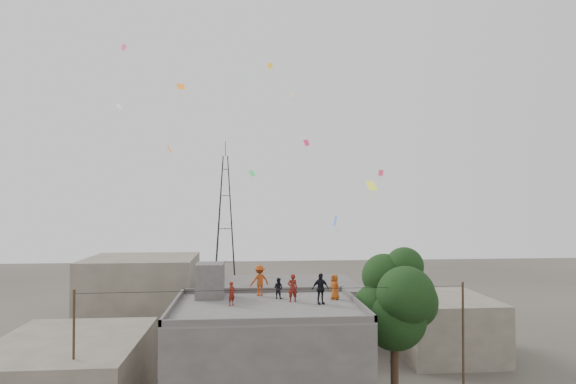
% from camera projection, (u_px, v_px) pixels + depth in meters
% --- Properties ---
extents(main_building, '(10.00, 8.00, 6.10)m').
position_uv_depth(main_building, '(266.00, 363.00, 25.79)').
color(main_building, '#4B4846').
rests_on(main_building, ground).
extents(parapet, '(10.00, 8.00, 0.30)m').
position_uv_depth(parapet, '(266.00, 303.00, 25.86)').
color(parapet, '#4B4846').
rests_on(parapet, main_building).
extents(stair_head_box, '(1.60, 1.80, 2.00)m').
position_uv_depth(stair_head_box, '(210.00, 280.00, 28.19)').
color(stair_head_box, '#4B4846').
rests_on(stair_head_box, main_building).
extents(neighbor_west, '(8.00, 10.00, 4.00)m').
position_uv_depth(neighbor_west, '(68.00, 376.00, 26.82)').
color(neighbor_west, '#655D50').
rests_on(neighbor_west, ground).
extents(neighbor_north, '(12.00, 9.00, 5.00)m').
position_uv_depth(neighbor_north, '(284.00, 313.00, 39.89)').
color(neighbor_north, '#4B4846').
rests_on(neighbor_north, ground).
extents(neighbor_northwest, '(9.00, 8.00, 7.00)m').
position_uv_depth(neighbor_northwest, '(141.00, 298.00, 40.88)').
color(neighbor_northwest, '#655D50').
rests_on(neighbor_northwest, ground).
extents(neighbor_east, '(7.00, 8.00, 4.40)m').
position_uv_depth(neighbor_east, '(443.00, 326.00, 36.92)').
color(neighbor_east, '#655D50').
rests_on(neighbor_east, ground).
extents(tree, '(4.90, 4.60, 9.10)m').
position_uv_depth(tree, '(397.00, 301.00, 27.08)').
color(tree, black).
rests_on(tree, ground).
extents(utility_line, '(20.12, 0.62, 7.40)m').
position_uv_depth(utility_line, '(277.00, 356.00, 24.60)').
color(utility_line, black).
rests_on(utility_line, ground).
extents(transmission_tower, '(2.97, 2.97, 20.01)m').
position_uv_depth(transmission_tower, '(225.00, 222.00, 65.42)').
color(transmission_tower, black).
rests_on(transmission_tower, ground).
extents(person_red_adult, '(0.60, 0.43, 1.55)m').
position_uv_depth(person_red_adult, '(293.00, 288.00, 26.93)').
color(person_red_adult, maroon).
rests_on(person_red_adult, main_building).
extents(person_orange_child, '(0.78, 0.84, 1.43)m').
position_uv_depth(person_orange_child, '(335.00, 287.00, 27.64)').
color(person_orange_child, '#AD4913').
rests_on(person_orange_child, main_building).
extents(person_dark_child, '(0.73, 0.70, 1.20)m').
position_uv_depth(person_dark_child, '(278.00, 288.00, 27.88)').
color(person_dark_child, black).
rests_on(person_dark_child, main_building).
extents(person_dark_adult, '(1.06, 0.67, 1.68)m').
position_uv_depth(person_dark_adult, '(320.00, 289.00, 26.36)').
color(person_dark_adult, black).
rests_on(person_dark_adult, main_building).
extents(person_orange_adult, '(1.34, 1.06, 1.82)m').
position_uv_depth(person_orange_adult, '(260.00, 280.00, 28.73)').
color(person_orange_adult, '#A43D12').
rests_on(person_orange_adult, main_building).
extents(person_red_child, '(0.55, 0.56, 1.29)m').
position_uv_depth(person_red_child, '(232.00, 294.00, 25.94)').
color(person_red_child, maroon).
rests_on(person_red_child, main_building).
extents(kites, '(18.80, 16.97, 12.92)m').
position_uv_depth(kites, '(269.00, 138.00, 32.31)').
color(kites, orange).
rests_on(kites, ground).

